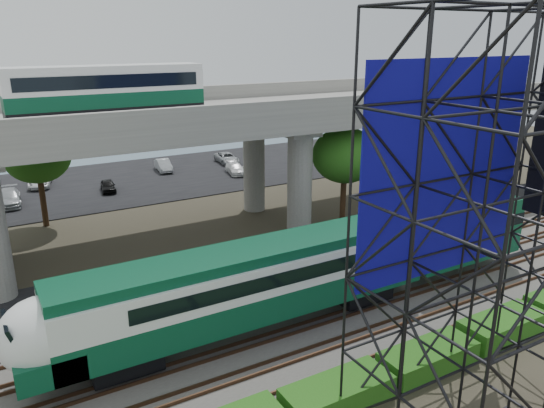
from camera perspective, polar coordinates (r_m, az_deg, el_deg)
ground at (r=25.38m, az=-0.96°, el=-16.23°), size 140.00×140.00×0.00m
ballast_bed at (r=26.82m, az=-3.10°, el=-13.97°), size 90.00×12.00×0.20m
service_road at (r=33.77m, az=-9.73°, el=-7.30°), size 90.00×5.00×0.08m
parking_lot at (r=55.25m, az=-18.38°, el=1.96°), size 90.00×18.00×0.08m
harbor_water at (r=76.45m, az=-21.94°, el=5.74°), size 140.00×40.00×0.03m
rail_tracks at (r=26.72m, az=-3.11°, el=-13.64°), size 90.00×9.52×0.16m
commuter_train at (r=26.71m, az=2.21°, el=-7.30°), size 29.30×3.06×4.30m
overpass at (r=36.36m, az=-13.74°, el=7.77°), size 80.00×12.00×12.40m
scaffold_tower at (r=19.71m, az=24.08°, el=-3.76°), size 9.36×6.36×15.00m
hedge_strip at (r=22.58m, az=7.05°, el=-19.50°), size 34.60×1.80×1.20m
trees at (r=36.08m, az=-20.35°, el=2.79°), size 40.94×16.94×7.69m
parked_cars at (r=54.53m, az=-19.25°, el=2.37°), size 36.87×9.56×1.31m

